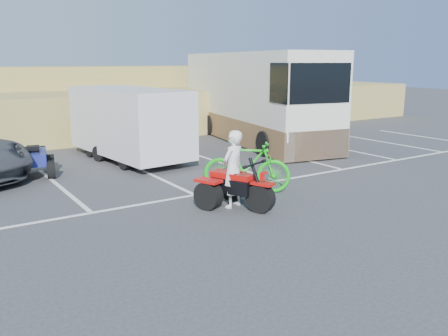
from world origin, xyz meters
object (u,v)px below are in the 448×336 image
rv_motorhome (253,103)px  quad_atv_blue (35,176)px  rider (233,169)px  red_trike_atv (238,208)px  cargo_trailer (129,122)px  quad_atv_green (120,161)px  green_dirt_bike (247,166)px

rv_motorhome → quad_atv_blue: bearing=-157.9°
rider → quad_atv_blue: (-3.25, 5.79, -0.91)m
red_trike_atv → rv_motorhome: rv_motorhome is taller
cargo_trailer → quad_atv_green: 1.38m
green_dirt_bike → quad_atv_blue: size_ratio=1.49×
quad_atv_blue → cargo_trailer: bearing=25.0°
quad_atv_blue → rv_motorhome: bearing=24.3°
cargo_trailer → quad_atv_green: (-0.38, -0.00, -1.33)m
red_trike_atv → cargo_trailer: bearing=68.1°
rider → cargo_trailer: cargo_trailer is taller
rv_motorhome → quad_atv_blue: rv_motorhome is taller
green_dirt_bike → cargo_trailer: 5.72m
quad_atv_green → red_trike_atv: bearing=-105.6°
cargo_trailer → quad_atv_blue: 3.66m
rv_motorhome → quad_atv_blue: size_ratio=6.81×
rider → cargo_trailer: bearing=-112.4°
rv_motorhome → quad_atv_green: bearing=-158.9°
quad_atv_green → rv_motorhome: bearing=-8.3°
green_dirt_bike → quad_atv_green: (-1.34, 5.60, -0.69)m
red_trike_atv → quad_atv_blue: size_ratio=1.14×
cargo_trailer → quad_atv_blue: bearing=-173.5°
green_dirt_bike → rv_motorhome: 8.63m
rider → green_dirt_bike: size_ratio=0.79×
cargo_trailer → quad_atv_blue: (-3.33, -0.71, -1.33)m
red_trike_atv → rv_motorhome: size_ratio=0.17×
green_dirt_bike → rv_motorhome: (5.24, 6.80, 0.90)m
rv_motorhome → quad_atv_green: size_ratio=6.79×
red_trike_atv → quad_atv_blue: (-3.30, 5.93, 0.00)m
cargo_trailer → quad_atv_blue: size_ratio=3.53×
cargo_trailer → green_dirt_bike: bearing=-85.8°
green_dirt_bike → red_trike_atv: bearing=179.2°
green_dirt_bike → rv_motorhome: rv_motorhome is taller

